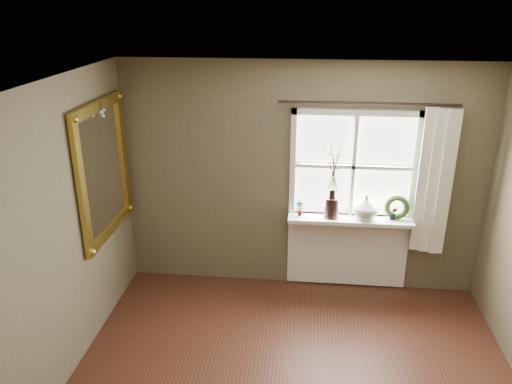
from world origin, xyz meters
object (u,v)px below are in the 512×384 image
object	(u,v)px
wreath	(396,210)
gilt_mirror	(104,170)
dark_jug	(331,208)
cream_vase	(366,207)

from	to	relation	value
wreath	gilt_mirror	world-z (taller)	gilt_mirror
dark_jug	wreath	size ratio (longest dim) A/B	0.84
dark_jug	cream_vase	world-z (taller)	cream_vase
cream_vase	gilt_mirror	world-z (taller)	gilt_mirror
cream_vase	gilt_mirror	distance (m)	2.78
wreath	cream_vase	bearing A→B (deg)	-173.57
wreath	gilt_mirror	size ratio (longest dim) A/B	0.20
gilt_mirror	wreath	bearing A→B (deg)	11.24
dark_jug	wreath	xyz separation A→B (m)	(0.71, 0.04, -0.01)
dark_jug	cream_vase	size ratio (longest dim) A/B	0.84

